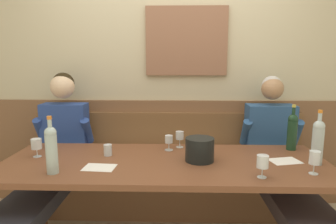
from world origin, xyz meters
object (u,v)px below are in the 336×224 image
Objects in this scene: dining_table at (165,171)px; wine_glass_left_end at (169,140)px; wine_bottle_amber_mid at (292,130)px; wine_glass_near_bucket at (50,136)px; wine_bottle_clear_water at (318,141)px; wine_bottle_green_tall at (51,148)px; wine_glass_by_bottle at (180,136)px; water_tumbler_right at (108,150)px; wall_bench at (168,183)px; ice_bucket at (200,149)px; wine_glass_right_end at (263,163)px; wine_glass_center_rear at (36,144)px; person_left_seat at (281,163)px; person_center_left_seat at (51,158)px; wine_glass_mid_left at (315,158)px.

wine_glass_left_end reaches higher than dining_table.
dining_table is 1.08m from wine_bottle_amber_mid.
wine_bottle_clear_water is at bearing -9.09° from wine_glass_near_bucket.
wine_bottle_green_tall is 2.78× the size of wine_glass_by_bottle.
water_tumbler_right is (0.52, -0.17, -0.06)m from wine_glass_near_bucket.
wine_bottle_amber_mid is at bearing -20.67° from wall_bench.
wine_glass_near_bucket is 0.55m from water_tumbler_right.
ice_bucket is at bearing 176.98° from wine_bottle_clear_water.
wine_glass_right_end is 1.03× the size of wine_glass_center_rear.
person_left_seat reaches higher than water_tumbler_right.
wine_glass_left_end is at bearing 132.18° from ice_bucket.
dining_table is at bearing 20.09° from wine_bottle_green_tall.
person_left_seat reaches higher than wine_glass_near_bucket.
wine_glass_center_rear is at bearing -168.81° from wine_glass_left_end.
person_center_left_seat reaches higher than wine_glass_right_end.
wine_glass_near_bucket is at bearing -157.19° from wall_bench.
wine_bottle_amber_mid is 4.32× the size of water_tumbler_right.
wine_bottle_amber_mid is 2.43× the size of wine_glass_mid_left.
wine_glass_left_end is at bearing 11.19° from wine_glass_center_rear.
wine_glass_mid_left reaches higher than wine_glass_by_bottle.
ice_bucket is 0.55× the size of wine_bottle_green_tall.
ice_bucket is at bearing -8.60° from water_tumbler_right.
ice_bucket is 1.44× the size of wine_glass_right_end.
wine_bottle_clear_water is at bearing 30.00° from wine_glass_right_end.
wine_glass_mid_left is 1.78× the size of water_tumbler_right.
wine_glass_by_bottle is at bearing 72.10° from dining_table.
wine_glass_left_end is 0.81× the size of wine_glass_mid_left.
wine_glass_right_end is 0.81m from wine_glass_by_bottle.
wine_glass_mid_left is at bearing -88.72° from person_left_seat.
person_left_seat reaches higher than dining_table.
wall_bench is at bearing 159.33° from wine_bottle_amber_mid.
wine_bottle_green_tall reaches higher than wine_glass_center_rear.
dining_table is 16.40× the size of wine_glass_right_end.
dining_table is 0.30m from wine_glass_left_end.
wall_bench is 18.52× the size of wine_glass_right_end.
wine_glass_right_end is at bearing -25.51° from dining_table.
wine_bottle_amber_mid is at bearing -0.39° from person_center_left_seat.
person_left_seat is 15.53× the size of water_tumbler_right.
wine_glass_left_end is at bearing 164.13° from wine_bottle_clear_water.
person_left_seat reaches higher than ice_bucket.
wine_glass_mid_left is at bearing -13.46° from water_tumbler_right.
wine_bottle_green_tall is at bearing -65.70° from wine_glass_near_bucket.
wine_glass_mid_left reaches higher than wine_glass_left_end.
person_center_left_seat reaches higher than water_tumbler_right.
wine_bottle_green_tall is at bearing 178.53° from wine_glass_right_end.
person_left_seat is 0.47m from wine_bottle_clear_water.
wine_bottle_amber_mid is at bearing 7.67° from water_tumbler_right.
wine_bottle_clear_water is 2.86× the size of wine_glass_by_bottle.
wine_glass_center_rear is 1.10m from wine_glass_by_bottle.
wine_bottle_green_tall is (0.26, -0.57, 0.26)m from person_center_left_seat.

